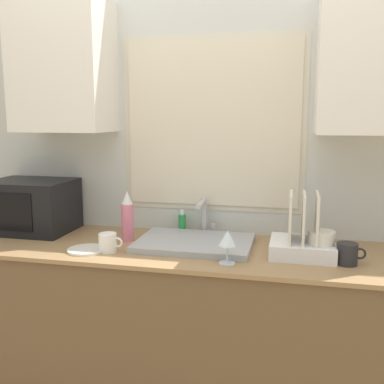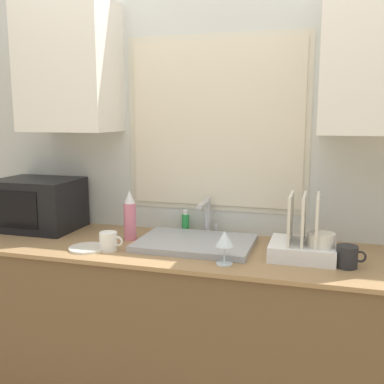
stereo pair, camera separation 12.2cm
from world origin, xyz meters
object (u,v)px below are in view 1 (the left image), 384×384
microwave (31,206)px  mug_near_sink (108,243)px  spray_bottle (127,217)px  faucet (204,213)px  dish_rack (304,240)px  soap_bottle (182,223)px  wine_glass (227,239)px

microwave → mug_near_sink: 0.64m
spray_bottle → mug_near_sink: bearing=-95.4°
faucet → dish_rack: (0.52, -0.25, -0.05)m
faucet → mug_near_sink: faucet is taller
soap_bottle → mug_near_sink: soap_bottle is taller
spray_bottle → mug_near_sink: spray_bottle is taller
dish_rack → spray_bottle: bearing=176.1°
faucet → dish_rack: bearing=-25.4°
spray_bottle → soap_bottle: spray_bottle is taller
soap_bottle → microwave: bearing=-170.2°
faucet → wine_glass: (0.19, -0.43, -0.01)m
faucet → microwave: 0.96m
faucet → wine_glass: bearing=-66.2°
soap_bottle → dish_rack: bearing=-22.6°
dish_rack → spray_bottle: 0.88m
dish_rack → spray_bottle: size_ratio=1.12×
wine_glass → faucet: bearing=113.8°
faucet → spray_bottle: spray_bottle is taller
mug_near_sink → wine_glass: bearing=-4.2°
dish_rack → wine_glass: (-0.33, -0.19, 0.03)m
soap_bottle → mug_near_sink: bearing=-121.6°
soap_bottle → mug_near_sink: 0.49m
microwave → spray_bottle: 0.59m
microwave → spray_bottle: microwave is taller
faucet → dish_rack: dish_rack is taller
soap_bottle → wine_glass: size_ratio=0.87×
faucet → mug_near_sink: 0.55m
spray_bottle → wine_glass: 0.60m
microwave → soap_bottle: (0.82, 0.14, -0.09)m
spray_bottle → wine_glass: bearing=-24.1°
faucet → spray_bottle: bearing=-152.8°
faucet → wine_glass: size_ratio=1.34×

